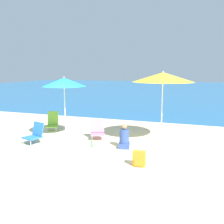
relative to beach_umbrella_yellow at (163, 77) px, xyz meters
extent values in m
plane|color=beige|center=(-2.64, -2.44, -2.18)|extent=(60.00, 60.00, 0.00)
cube|color=#23669E|center=(-2.64, 23.20, -2.18)|extent=(60.00, 40.00, 0.01)
cylinder|color=white|center=(0.00, 0.00, -1.17)|extent=(0.04, 0.04, 2.03)
cone|color=yellow|center=(0.00, 0.00, 0.00)|extent=(2.00, 2.00, 0.31)
sphere|color=white|center=(0.00, 0.00, 0.18)|extent=(0.04, 0.04, 0.04)
cylinder|color=white|center=(-3.27, -0.64, -1.26)|extent=(0.04, 0.04, 1.85)
cone|color=teal|center=(-3.27, -0.64, -0.18)|extent=(1.53, 1.53, 0.30)
sphere|color=white|center=(-3.27, -0.64, -0.01)|extent=(0.04, 0.04, 0.04)
cylinder|color=silver|center=(-4.41, -0.13, -2.09)|extent=(0.02, 0.02, 0.18)
cylinder|color=silver|center=(-4.08, 0.02, -2.09)|extent=(0.02, 0.02, 0.18)
cylinder|color=silver|center=(-4.59, 0.27, -2.09)|extent=(0.02, 0.02, 0.18)
cylinder|color=silver|center=(-4.26, 0.41, -2.09)|extent=(0.02, 0.02, 0.18)
cube|color=#8ECC3D|center=(-4.33, 0.14, -1.98)|extent=(0.59, 0.64, 0.04)
cube|color=#8ECC3D|center=(-4.44, 0.38, -1.69)|extent=(0.47, 0.36, 0.52)
cylinder|color=silver|center=(-4.25, -1.73, -2.08)|extent=(0.02, 0.02, 0.20)
cylinder|color=silver|center=(-3.85, -1.86, -2.08)|extent=(0.02, 0.02, 0.20)
cylinder|color=silver|center=(-4.13, -1.32, -2.08)|extent=(0.02, 0.02, 0.20)
cylinder|color=silver|center=(-3.72, -1.45, -2.08)|extent=(0.02, 0.02, 0.20)
cube|color=blue|center=(-3.99, -1.59, -1.97)|extent=(0.63, 0.63, 0.04)
cube|color=blue|center=(-3.91, -1.35, -1.72)|extent=(0.52, 0.29, 0.45)
cylinder|color=silver|center=(-2.24, -0.67, -2.09)|extent=(0.02, 0.02, 0.19)
cylinder|color=silver|center=(-1.88, -0.51, -2.09)|extent=(0.02, 0.02, 0.19)
cylinder|color=silver|center=(-2.39, -0.34, -2.09)|extent=(0.02, 0.02, 0.19)
cylinder|color=silver|center=(-2.03, -0.17, -2.09)|extent=(0.02, 0.02, 0.19)
cube|color=pink|center=(-2.13, -0.42, -1.98)|extent=(0.61, 0.59, 0.04)
cube|color=pink|center=(-2.23, -0.23, -1.73)|extent=(0.51, 0.37, 0.45)
cube|color=#334C8C|center=(-1.00, -0.97, -2.10)|extent=(0.40, 0.45, 0.16)
cylinder|color=#334C8C|center=(-1.00, -0.97, -1.81)|extent=(0.30, 0.30, 0.43)
sphere|color=#9E704C|center=(-1.00, -0.97, -1.51)|extent=(0.17, 0.17, 0.17)
cube|color=orange|center=(-0.21, -2.29, -1.99)|extent=(0.31, 0.17, 0.39)
cube|color=orange|center=(-0.21, -2.39, -2.06)|extent=(0.22, 0.03, 0.18)
cylinder|color=#4CB266|center=(-1.97, -1.28, -2.08)|extent=(0.06, 0.06, 0.20)
cylinder|color=#4CB266|center=(-1.97, -1.28, -1.95)|extent=(0.03, 0.03, 0.07)
cylinder|color=black|center=(-1.97, -1.28, -1.90)|extent=(0.03, 0.03, 0.02)
camera|label=1|loc=(1.16, -8.21, 0.25)|focal=40.00mm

